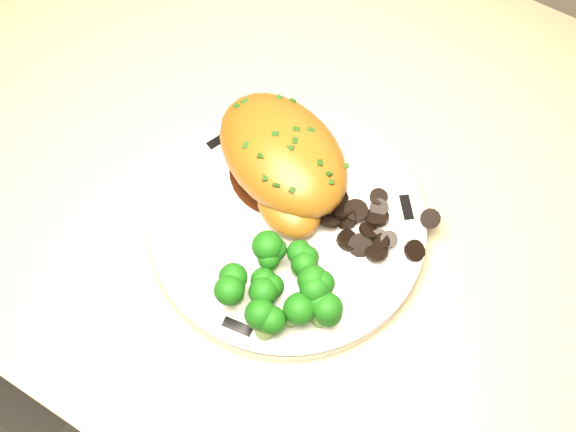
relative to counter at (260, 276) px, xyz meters
The scene contains 9 objects.
counter is the anchor object (origin of this frame).
plate 0.49m from the counter, 40.33° to the right, with size 0.26×0.26×0.02m, color white.
rim_accent_0 0.52m from the counter, ahead, with size 0.03×0.01×0.00m, color black.
rim_accent_1 0.48m from the counter, 81.90° to the right, with size 0.03×0.01×0.00m, color black.
rim_accent_2 0.54m from the counter, 57.77° to the right, with size 0.03×0.01×0.00m, color black.
gravy_pool 0.49m from the counter, 33.10° to the right, with size 0.11×0.11×0.00m, color #351609.
chicken_breast 0.52m from the counter, 34.13° to the right, with size 0.18×0.16×0.06m.
mushroom_pile 0.52m from the counter, 18.14° to the right, with size 0.09×0.07×0.03m.
broccoli_florets 0.55m from the counter, 47.63° to the right, with size 0.10×0.09×0.04m.
Camera 1 is at (0.56, 1.31, 1.55)m, focal length 45.00 mm.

